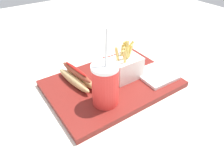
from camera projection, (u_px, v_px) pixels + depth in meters
name	position (u px, v px, depth m)	size (l,w,h in m)	color
ground_plane	(112.00, 88.00, 0.77)	(2.40, 2.40, 0.02)	silver
food_tray	(112.00, 84.00, 0.76)	(0.44, 0.32, 0.02)	maroon
soda_cup	(105.00, 85.00, 0.63)	(0.08, 0.08, 0.24)	red
fries_basket	(126.00, 67.00, 0.75)	(0.11, 0.08, 0.14)	white
hot_dog_1	(77.00, 77.00, 0.74)	(0.08, 0.18, 0.06)	#DBB775
ketchup_cup_1	(105.00, 61.00, 0.85)	(0.04, 0.04, 0.02)	white
napkin_stack	(156.00, 75.00, 0.78)	(0.12, 0.13, 0.01)	white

